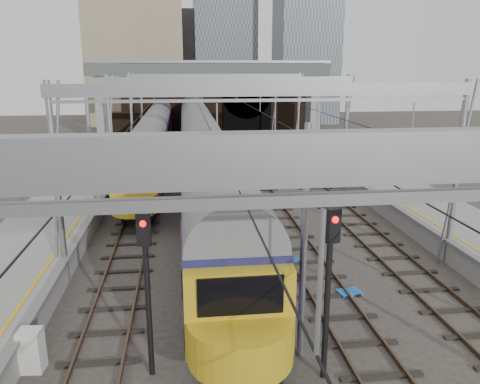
{
  "coord_description": "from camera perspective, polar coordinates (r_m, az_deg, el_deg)",
  "views": [
    {
      "loc": [
        -3.32,
        -10.16,
        8.41
      ],
      "look_at": [
        -0.58,
        12.27,
        2.4
      ],
      "focal_mm": 35.0,
      "sensor_mm": 36.0,
      "label": 1
    }
  ],
  "objects": [
    {
      "name": "tracks",
      "position": [
        26.73,
        0.53,
        -3.4
      ],
      "size": [
        14.4,
        80.0,
        0.22
      ],
      "color": "#4C3828",
      "rests_on": "ground"
    },
    {
      "name": "overhead_line",
      "position": [
        31.88,
        -0.98,
        11.58
      ],
      "size": [
        16.8,
        80.0,
        8.0
      ],
      "color": "gray",
      "rests_on": "ground"
    },
    {
      "name": "retaining_wall",
      "position": [
        62.41,
        -2.65,
        11.13
      ],
      "size": [
        28.0,
        2.75,
        9.0
      ],
      "color": "black",
      "rests_on": "ground"
    },
    {
      "name": "overbridge",
      "position": [
        56.27,
        -3.67,
        13.7
      ],
      "size": [
        28.0,
        3.0,
        9.25
      ],
      "color": "gray",
      "rests_on": "ground"
    },
    {
      "name": "city_skyline",
      "position": [
        81.33,
        -2.83,
        21.01
      ],
      "size": [
        37.5,
        27.5,
        60.0
      ],
      "color": "tan",
      "rests_on": "ground"
    },
    {
      "name": "train_main",
      "position": [
        45.48,
        -5.28,
        7.49
      ],
      "size": [
        2.98,
        68.83,
        5.06
      ],
      "color": "black",
      "rests_on": "ground"
    },
    {
      "name": "train_second",
      "position": [
        54.44,
        -9.83,
        8.3
      ],
      "size": [
        2.59,
        59.83,
        4.52
      ],
      "color": "black",
      "rests_on": "ground"
    },
    {
      "name": "signal_near_left",
      "position": [
        12.89,
        -11.32,
        -9.98
      ],
      "size": [
        0.38,
        0.47,
        4.84
      ],
      "rotation": [
        0.0,
        0.0,
        -0.24
      ],
      "color": "black",
      "rests_on": "ground"
    },
    {
      "name": "signal_near_centre",
      "position": [
        12.7,
        10.82,
        -9.9
      ],
      "size": [
        0.39,
        0.47,
        5.0
      ],
      "rotation": [
        0.0,
        0.0,
        0.33
      ],
      "color": "black",
      "rests_on": "ground"
    },
    {
      "name": "relay_cabinet",
      "position": [
        15.24,
        -24.08,
        -17.21
      ],
      "size": [
        0.68,
        0.59,
        1.28
      ],
      "primitive_type": "cube",
      "rotation": [
        0.0,
        0.0,
        -0.09
      ],
      "color": "silver",
      "rests_on": "ground"
    },
    {
      "name": "equip_cover_a",
      "position": [
        14.34,
        -2.63,
        -20.79
      ],
      "size": [
        0.93,
        0.69,
        0.11
      ],
      "primitive_type": "cube",
      "rotation": [
        0.0,
        0.0,
        0.06
      ],
      "color": "blue",
      "rests_on": "ground"
    },
    {
      "name": "equip_cover_b",
      "position": [
        18.87,
        13.19,
        -11.83
      ],
      "size": [
        0.97,
        0.77,
        0.1
      ],
      "primitive_type": "cube",
      "rotation": [
        0.0,
        0.0,
        0.2
      ],
      "color": "blue",
      "rests_on": "ground"
    },
    {
      "name": "equip_cover_c",
      "position": [
        21.37,
        6.1,
        -8.24
      ],
      "size": [
        0.94,
        0.8,
        0.09
      ],
      "primitive_type": "cube",
      "rotation": [
        0.0,
        0.0,
        -0.35
      ],
      "color": "blue",
      "rests_on": "ground"
    }
  ]
}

